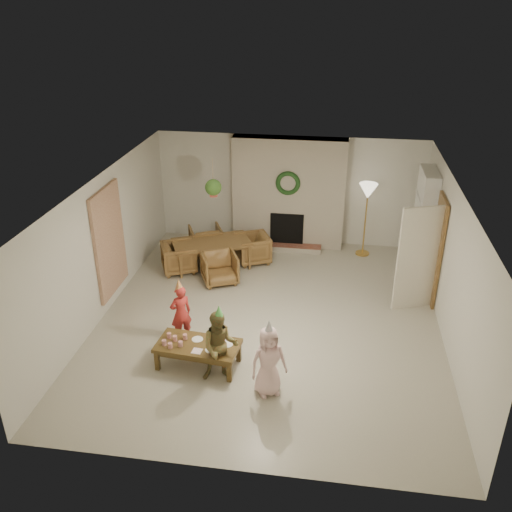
% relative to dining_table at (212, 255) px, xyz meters
% --- Properties ---
extents(floor, '(7.00, 7.00, 0.00)m').
position_rel_dining_table_xyz_m(floor, '(1.46, -1.88, -0.28)').
color(floor, '#B7B29E').
rests_on(floor, ground).
extents(ceiling, '(7.00, 7.00, 0.00)m').
position_rel_dining_table_xyz_m(ceiling, '(1.46, -1.88, 2.22)').
color(ceiling, white).
rests_on(ceiling, wall_back).
extents(wall_back, '(7.00, 0.00, 7.00)m').
position_rel_dining_table_xyz_m(wall_back, '(1.46, 1.62, 0.97)').
color(wall_back, silver).
rests_on(wall_back, floor).
extents(wall_front, '(7.00, 0.00, 7.00)m').
position_rel_dining_table_xyz_m(wall_front, '(1.46, -5.38, 0.97)').
color(wall_front, silver).
rests_on(wall_front, floor).
extents(wall_left, '(0.00, 7.00, 7.00)m').
position_rel_dining_table_xyz_m(wall_left, '(-1.54, -1.88, 0.97)').
color(wall_left, silver).
rests_on(wall_left, floor).
extents(wall_right, '(0.00, 7.00, 7.00)m').
position_rel_dining_table_xyz_m(wall_right, '(4.46, -1.88, 0.97)').
color(wall_right, silver).
rests_on(wall_right, floor).
extents(fireplace_mass, '(2.50, 0.40, 2.50)m').
position_rel_dining_table_xyz_m(fireplace_mass, '(1.46, 1.42, 0.97)').
color(fireplace_mass, '#512A15').
rests_on(fireplace_mass, floor).
extents(fireplace_hearth, '(1.60, 0.30, 0.12)m').
position_rel_dining_table_xyz_m(fireplace_hearth, '(1.46, 1.07, -0.22)').
color(fireplace_hearth, maroon).
rests_on(fireplace_hearth, floor).
extents(fireplace_firebox, '(0.75, 0.12, 0.75)m').
position_rel_dining_table_xyz_m(fireplace_firebox, '(1.46, 1.24, 0.17)').
color(fireplace_firebox, black).
rests_on(fireplace_firebox, floor).
extents(fireplace_wreath, '(0.54, 0.10, 0.54)m').
position_rel_dining_table_xyz_m(fireplace_wreath, '(1.46, 1.19, 1.27)').
color(fireplace_wreath, '#173E17').
rests_on(fireplace_wreath, fireplace_mass).
extents(floor_lamp_base, '(0.31, 0.31, 0.03)m').
position_rel_dining_table_xyz_m(floor_lamp_base, '(3.19, 1.12, -0.27)').
color(floor_lamp_base, gold).
rests_on(floor_lamp_base, floor).
extents(floor_lamp_post, '(0.03, 0.03, 1.49)m').
position_rel_dining_table_xyz_m(floor_lamp_post, '(3.19, 1.12, 0.49)').
color(floor_lamp_post, gold).
rests_on(floor_lamp_post, floor).
extents(floor_lamp_shade, '(0.40, 0.40, 0.33)m').
position_rel_dining_table_xyz_m(floor_lamp_shade, '(3.19, 1.12, 1.20)').
color(floor_lamp_shade, beige).
rests_on(floor_lamp_shade, floor_lamp_post).
extents(bookshelf_carcass, '(0.30, 1.00, 2.20)m').
position_rel_dining_table_xyz_m(bookshelf_carcass, '(4.30, 0.42, 0.82)').
color(bookshelf_carcass, white).
rests_on(bookshelf_carcass, floor).
extents(bookshelf_shelf_a, '(0.30, 0.92, 0.03)m').
position_rel_dining_table_xyz_m(bookshelf_shelf_a, '(4.28, 0.42, 0.17)').
color(bookshelf_shelf_a, white).
rests_on(bookshelf_shelf_a, bookshelf_carcass).
extents(bookshelf_shelf_b, '(0.30, 0.92, 0.03)m').
position_rel_dining_table_xyz_m(bookshelf_shelf_b, '(4.28, 0.42, 0.57)').
color(bookshelf_shelf_b, white).
rests_on(bookshelf_shelf_b, bookshelf_carcass).
extents(bookshelf_shelf_c, '(0.30, 0.92, 0.03)m').
position_rel_dining_table_xyz_m(bookshelf_shelf_c, '(4.28, 0.42, 0.97)').
color(bookshelf_shelf_c, white).
rests_on(bookshelf_shelf_c, bookshelf_carcass).
extents(bookshelf_shelf_d, '(0.30, 0.92, 0.03)m').
position_rel_dining_table_xyz_m(bookshelf_shelf_d, '(4.28, 0.42, 1.37)').
color(bookshelf_shelf_d, white).
rests_on(bookshelf_shelf_d, bookshelf_carcass).
extents(books_row_lower, '(0.20, 0.40, 0.24)m').
position_rel_dining_table_xyz_m(books_row_lower, '(4.26, 0.27, 0.31)').
color(books_row_lower, '#A1381D').
rests_on(books_row_lower, bookshelf_shelf_a).
extents(books_row_mid, '(0.20, 0.44, 0.24)m').
position_rel_dining_table_xyz_m(books_row_mid, '(4.26, 0.47, 0.71)').
color(books_row_mid, '#254F88').
rests_on(books_row_mid, bookshelf_shelf_b).
extents(books_row_upper, '(0.20, 0.36, 0.22)m').
position_rel_dining_table_xyz_m(books_row_upper, '(4.26, 0.32, 1.10)').
color(books_row_upper, gold).
rests_on(books_row_upper, bookshelf_shelf_c).
extents(door_frame, '(0.05, 0.86, 2.04)m').
position_rel_dining_table_xyz_m(door_frame, '(4.42, -0.68, 0.74)').
color(door_frame, brown).
rests_on(door_frame, floor).
extents(door_leaf, '(0.77, 0.32, 2.00)m').
position_rel_dining_table_xyz_m(door_leaf, '(4.04, -1.06, 0.72)').
color(door_leaf, beige).
rests_on(door_leaf, floor).
extents(curtain_panel, '(0.06, 1.20, 2.00)m').
position_rel_dining_table_xyz_m(curtain_panel, '(-1.50, -1.68, 0.97)').
color(curtain_panel, '#CDB191').
rests_on(curtain_panel, wall_left).
extents(dining_table, '(1.84, 1.49, 0.57)m').
position_rel_dining_table_xyz_m(dining_table, '(0.00, 0.00, 0.00)').
color(dining_table, brown).
rests_on(dining_table, floor).
extents(dining_chair_near, '(0.90, 0.91, 0.63)m').
position_rel_dining_table_xyz_m(dining_chair_near, '(0.29, -0.65, 0.03)').
color(dining_chair_near, brown).
rests_on(dining_chair_near, floor).
extents(dining_chair_far, '(0.90, 0.91, 0.63)m').
position_rel_dining_table_xyz_m(dining_chair_far, '(-0.29, 0.65, 0.03)').
color(dining_chair_far, brown).
rests_on(dining_chair_far, floor).
extents(dining_chair_left, '(0.91, 0.90, 0.63)m').
position_rel_dining_table_xyz_m(dining_chair_left, '(-0.65, -0.29, 0.03)').
color(dining_chair_left, brown).
rests_on(dining_chair_left, floor).
extents(dining_chair_right, '(0.91, 0.90, 0.63)m').
position_rel_dining_table_xyz_m(dining_chair_right, '(0.81, 0.37, 0.03)').
color(dining_chair_right, brown).
rests_on(dining_chair_right, floor).
extents(hanging_plant_cord, '(0.01, 0.01, 0.70)m').
position_rel_dining_table_xyz_m(hanging_plant_cord, '(0.16, -0.38, 1.87)').
color(hanging_plant_cord, tan).
rests_on(hanging_plant_cord, ceiling).
extents(hanging_plant_pot, '(0.16, 0.16, 0.12)m').
position_rel_dining_table_xyz_m(hanging_plant_pot, '(0.16, -0.38, 1.52)').
color(hanging_plant_pot, '#A04133').
rests_on(hanging_plant_pot, hanging_plant_cord).
extents(hanging_plant_foliage, '(0.32, 0.32, 0.32)m').
position_rel_dining_table_xyz_m(hanging_plant_foliage, '(0.16, -0.38, 1.64)').
color(hanging_plant_foliage, '#294D19').
rests_on(hanging_plant_foliage, hanging_plant_pot).
extents(coffee_table_top, '(1.34, 0.76, 0.06)m').
position_rel_dining_table_xyz_m(coffee_table_top, '(0.53, -3.38, 0.08)').
color(coffee_table_top, brown).
rests_on(coffee_table_top, floor).
extents(coffee_table_apron, '(1.24, 0.66, 0.08)m').
position_rel_dining_table_xyz_m(coffee_table_apron, '(0.53, -3.38, 0.01)').
color(coffee_table_apron, brown).
rests_on(coffee_table_apron, floor).
extents(coffee_leg_fl, '(0.08, 0.08, 0.34)m').
position_rel_dining_table_xyz_m(coffee_leg_fl, '(-0.07, -3.59, -0.12)').
color(coffee_leg_fl, brown).
rests_on(coffee_leg_fl, floor).
extents(coffee_leg_fr, '(0.08, 0.08, 0.34)m').
position_rel_dining_table_xyz_m(coffee_leg_fr, '(1.09, -3.70, -0.12)').
color(coffee_leg_fr, brown).
rests_on(coffee_leg_fr, floor).
extents(coffee_leg_bl, '(0.08, 0.08, 0.34)m').
position_rel_dining_table_xyz_m(coffee_leg_bl, '(-0.02, -3.06, -0.12)').
color(coffee_leg_bl, brown).
rests_on(coffee_leg_bl, floor).
extents(coffee_leg_br, '(0.08, 0.08, 0.34)m').
position_rel_dining_table_xyz_m(coffee_leg_br, '(1.14, -3.18, -0.12)').
color(coffee_leg_br, brown).
rests_on(coffee_leg_br, floor).
extents(cup_a, '(0.08, 0.08, 0.09)m').
position_rel_dining_table_xyz_m(cup_a, '(0.03, -3.48, 0.16)').
color(cup_a, silver).
rests_on(cup_a, coffee_table_top).
extents(cup_b, '(0.08, 0.08, 0.09)m').
position_rel_dining_table_xyz_m(cup_b, '(0.05, -3.28, 0.16)').
color(cup_b, silver).
rests_on(cup_b, coffee_table_top).
extents(cup_c, '(0.08, 0.08, 0.09)m').
position_rel_dining_table_xyz_m(cup_c, '(0.14, -3.54, 0.16)').
color(cup_c, silver).
rests_on(cup_c, coffee_table_top).
extents(cup_d, '(0.08, 0.08, 0.09)m').
position_rel_dining_table_xyz_m(cup_d, '(0.16, -3.35, 0.16)').
color(cup_d, silver).
rests_on(cup_d, coffee_table_top).
extents(cup_e, '(0.08, 0.08, 0.09)m').
position_rel_dining_table_xyz_m(cup_e, '(0.29, -3.48, 0.16)').
color(cup_e, silver).
rests_on(cup_e, coffee_table_top).
extents(cup_f, '(0.08, 0.08, 0.09)m').
position_rel_dining_table_xyz_m(cup_f, '(0.31, -3.28, 0.16)').
color(cup_f, silver).
rests_on(cup_f, coffee_table_top).
extents(plate_a, '(0.19, 0.19, 0.01)m').
position_rel_dining_table_xyz_m(plate_a, '(0.50, -3.26, 0.12)').
color(plate_a, white).
rests_on(plate_a, coffee_table_top).
extents(plate_b, '(0.19, 0.19, 0.01)m').
position_rel_dining_table_xyz_m(plate_b, '(0.77, -3.50, 0.12)').
color(plate_b, white).
rests_on(plate_b, coffee_table_top).
extents(plate_c, '(0.19, 0.19, 0.01)m').
position_rel_dining_table_xyz_m(plate_c, '(0.99, -3.33, 0.12)').
color(plate_c, white).
rests_on(plate_c, coffee_table_top).
extents(food_scoop, '(0.08, 0.08, 0.07)m').
position_rel_dining_table_xyz_m(food_scoop, '(0.77, -3.50, 0.15)').
color(food_scoop, tan).
rests_on(food_scoop, plate_b).
extents(napkin_left, '(0.16, 0.16, 0.01)m').
position_rel_dining_table_xyz_m(napkin_left, '(0.57, -3.56, 0.12)').
color(napkin_left, '#FFBBCC').
rests_on(napkin_left, coffee_table_top).
extents(napkin_right, '(0.16, 0.16, 0.01)m').
position_rel_dining_table_xyz_m(napkin_right, '(0.90, -3.24, 0.12)').
color(napkin_right, '#FFBBCC').
rests_on(napkin_right, coffee_table_top).
extents(child_red, '(0.44, 0.42, 1.01)m').
position_rel_dining_table_xyz_m(child_red, '(0.08, -2.72, 0.22)').
color(child_red, red).
rests_on(child_red, floor).
extents(party_hat_red, '(0.17, 0.17, 0.19)m').
position_rel_dining_table_xyz_m(party_hat_red, '(0.08, -2.72, 0.77)').
color(party_hat_red, gold).
rests_on(party_hat_red, child_red).
extents(child_plaid, '(0.64, 0.55, 1.16)m').
position_rel_dining_table_xyz_m(child_plaid, '(0.95, -3.64, 0.29)').
color(child_plaid, brown).
rests_on(child_plaid, floor).
extents(party_hat_plaid, '(0.15, 0.15, 0.19)m').
position_rel_dining_table_xyz_m(party_hat_plaid, '(0.95, -3.64, 0.91)').
color(party_hat_plaid, '#55B74E').
rests_on(party_hat_plaid, child_plaid).
extents(child_pink, '(0.64, 0.56, 1.10)m').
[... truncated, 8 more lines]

